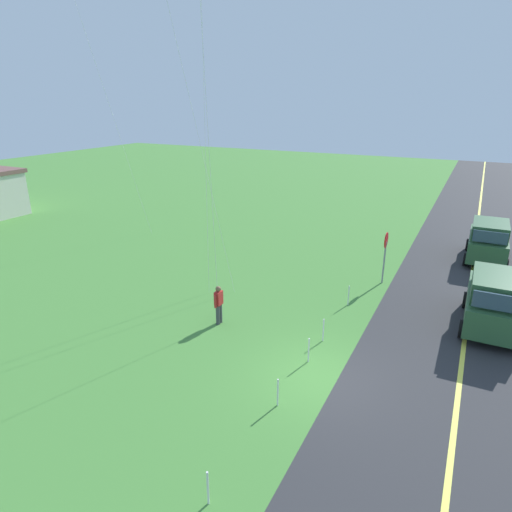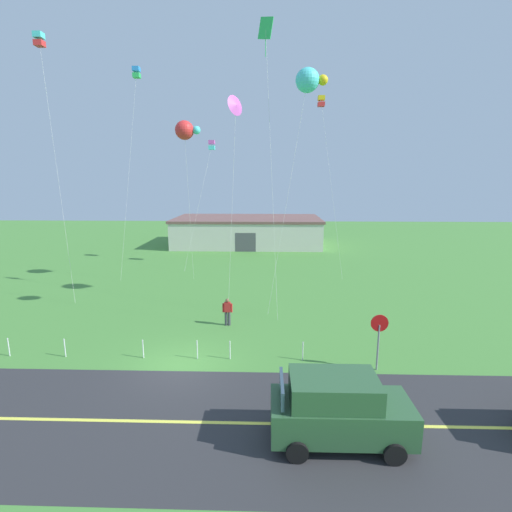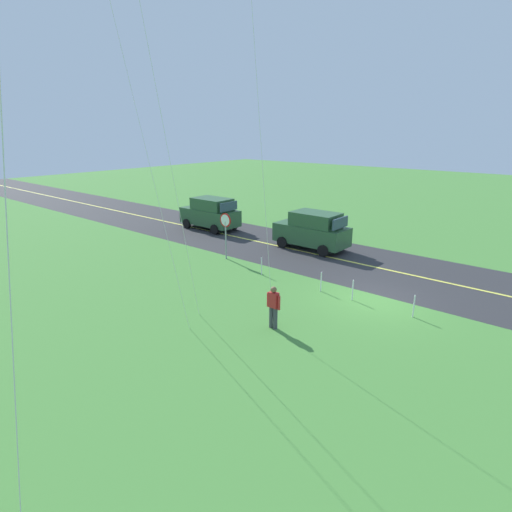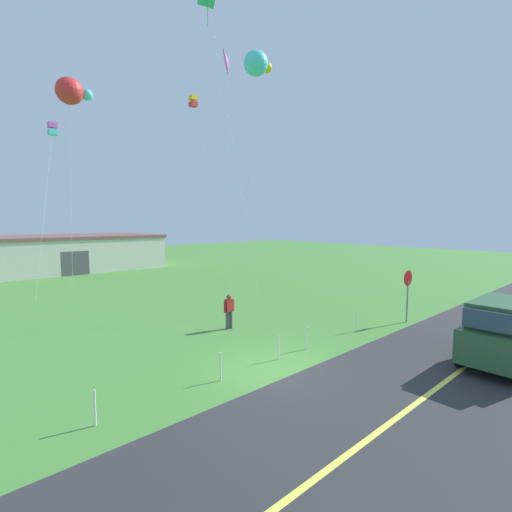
# 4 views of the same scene
# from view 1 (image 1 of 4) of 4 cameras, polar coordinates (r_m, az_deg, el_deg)

# --- Properties ---
(ground_plane) EXTENTS (120.00, 120.00, 0.10)m
(ground_plane) POSITION_cam_1_polar(r_m,az_deg,el_deg) (14.91, 8.41, -15.46)
(ground_plane) COLOR #478438
(asphalt_road) EXTENTS (120.00, 7.00, 0.00)m
(asphalt_road) POSITION_cam_1_polar(r_m,az_deg,el_deg) (14.45, 24.41, -18.28)
(asphalt_road) COLOR #2D2D30
(asphalt_road) RESTS_ON ground
(road_centre_stripe) EXTENTS (120.00, 0.16, 0.00)m
(road_centre_stripe) POSITION_cam_1_polar(r_m,az_deg,el_deg) (14.45, 24.41, -18.27)
(road_centre_stripe) COLOR #E5E04C
(road_centre_stripe) RESTS_ON asphalt_road
(car_suv_foreground) EXTENTS (4.40, 2.12, 2.24)m
(car_suv_foreground) POSITION_cam_1_polar(r_m,az_deg,el_deg) (19.38, 28.43, -5.07)
(car_suv_foreground) COLOR #2D5633
(car_suv_foreground) RESTS_ON ground
(car_parked_east_near) EXTENTS (4.40, 2.12, 2.24)m
(car_parked_east_near) POSITION_cam_1_polar(r_m,az_deg,el_deg) (27.29, 27.81, 1.77)
(car_parked_east_near) COLOR #2D5633
(car_parked_east_near) RESTS_ON ground
(stop_sign) EXTENTS (0.76, 0.08, 2.56)m
(stop_sign) POSITION_cam_1_polar(r_m,az_deg,el_deg) (21.83, 16.39, 1.03)
(stop_sign) COLOR gray
(stop_sign) RESTS_ON ground
(person_adult_near) EXTENTS (0.58, 0.22, 1.60)m
(person_adult_near) POSITION_cam_1_polar(r_m,az_deg,el_deg) (17.54, -4.84, -6.13)
(person_adult_near) COLOR #3F3F47
(person_adult_near) RESTS_ON ground
(fence_post_1) EXTENTS (0.05, 0.05, 0.90)m
(fence_post_1) POSITION_cam_1_polar(r_m,az_deg,el_deg) (10.94, -6.24, -27.66)
(fence_post_1) COLOR silver
(fence_post_1) RESTS_ON ground
(fence_post_2) EXTENTS (0.05, 0.05, 0.90)m
(fence_post_2) POSITION_cam_1_polar(r_m,az_deg,el_deg) (13.38, 2.83, -17.21)
(fence_post_2) COLOR silver
(fence_post_2) RESTS_ON ground
(fence_post_3) EXTENTS (0.05, 0.05, 0.90)m
(fence_post_3) POSITION_cam_1_polar(r_m,az_deg,el_deg) (15.36, 6.83, -11.99)
(fence_post_3) COLOR silver
(fence_post_3) RESTS_ON ground
(fence_post_4) EXTENTS (0.05, 0.05, 0.90)m
(fence_post_4) POSITION_cam_1_polar(r_m,az_deg,el_deg) (16.62, 8.70, -9.46)
(fence_post_4) COLOR silver
(fence_post_4) RESTS_ON ground
(fence_post_5) EXTENTS (0.05, 0.05, 0.90)m
(fence_post_5) POSITION_cam_1_polar(r_m,az_deg,el_deg) (19.54, 11.88, -5.03)
(fence_post_5) COLOR silver
(fence_post_5) RESTS_ON ground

